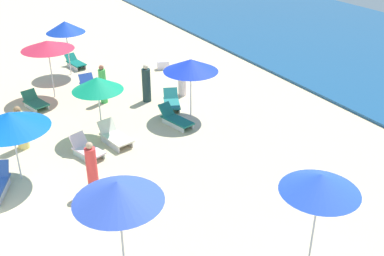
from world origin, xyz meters
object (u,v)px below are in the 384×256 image
Objects in this scene: lounge_chair_3_0 at (35,102)px; beachgoer_1 at (182,80)px; umbrella_6 at (65,27)px; umbrella_5 at (10,120)px; lounge_chair_3_1 at (90,86)px; beachgoer_3 at (146,84)px; umbrella_1 at (97,84)px; lounge_chair_0_0 at (175,119)px; umbrella_4 at (118,191)px; lounge_chair_0_1 at (172,102)px; beachgoer_4 at (21,129)px; lounge_chair_6_0 at (75,63)px; umbrella_0 at (191,65)px; beachgoer_2 at (103,85)px; lounge_chair_1_0 at (87,149)px; lounge_chair_1_1 at (115,136)px; beachgoer_0 at (92,169)px; cooler_box_0 at (163,65)px; umbrella_7 at (321,183)px; umbrella_3 at (47,45)px.

beachgoer_1 reaches higher than lounge_chair_3_0.
umbrella_5 is at bearing -25.93° from umbrella_6.
lounge_chair_3_1 is 2.92m from beachgoer_3.
umbrella_1 is at bearing -82.75° from lounge_chair_3_0.
lounge_chair_0_0 is 8.32m from umbrella_4.
lounge_chair_0_1 is at bearing 90.37° from beachgoer_1.
beachgoer_3 reaches higher than lounge_chair_0_1.
lounge_chair_0_0 is at bearing -41.80° from beachgoer_4.
lounge_chair_6_0 is 5.91m from beachgoer_3.
beachgoer_4 is at bearing 166.23° from umbrella_5.
umbrella_6 is (-13.94, 2.83, -0.09)m from umbrella_4.
umbrella_6 is at bearing 172.88° from umbrella_1.
lounge_chair_3_0 is (-3.91, -5.31, -1.90)m from umbrella_0.
beachgoer_2 is (4.93, -0.25, 0.55)m from lounge_chair_6_0.
beachgoer_3 is (-3.21, 3.74, 0.52)m from lounge_chair_1_0.
beachgoer_0 is (2.49, -1.64, 0.52)m from lounge_chair_1_1.
umbrella_5 is at bearing -134.57° from beachgoer_4.
lounge_chair_0_0 is at bearing 87.10° from cooler_box_0.
beachgoer_1 is at bearing -33.59° from lounge_chair_3_1.
umbrella_1 reaches higher than lounge_chair_6_0.
lounge_chair_0_1 is 0.66× the size of umbrella_1.
umbrella_7 reaches higher than lounge_chair_3_1.
umbrella_3 reaches higher than lounge_chair_0_0.
lounge_chair_1_1 is 3.03m from beachgoer_0.
umbrella_6 reaches higher than umbrella_7.
beachgoer_1 reaches higher than lounge_chair_0_0.
lounge_chair_1_1 is at bearing -97.19° from lounge_chair_3_1.
umbrella_7 is (7.53, 3.20, 1.99)m from lounge_chair_1_0.
beachgoer_3 is at bearing -37.15° from lounge_chair_3_0.
umbrella_5 reaches higher than beachgoer_4.
lounge_chair_1_0 is 4.99m from lounge_chair_3_0.
beachgoer_4 reaches higher than cooler_box_0.
lounge_chair_3_1 is at bearing 69.97° from lounge_chair_1_1.
cooler_box_0 is (1.61, 4.32, -2.17)m from umbrella_6.
umbrella_4 reaches higher than lounge_chair_3_1.
beachgoer_4 is at bearing -124.73° from lounge_chair_3_0.
beachgoer_0 is 2.86× the size of cooler_box_0.
lounge_chair_0_0 is 8.00m from umbrella_6.
umbrella_3 is at bearing 27.36° from cooler_box_0.
umbrella_7 is at bearing -107.74° from lounge_chair_0_0.
beachgoer_2 is at bearing 50.68° from cooler_box_0.
umbrella_0 reaches higher than lounge_chair_1_0.
beachgoer_4 is (-3.79, -1.29, -0.05)m from beachgoer_0.
umbrella_6 reaches higher than lounge_chair_6_0.
umbrella_1 is (0.93, -3.39, 1.82)m from lounge_chair_0_1.
lounge_chair_0_0 is at bearing -89.92° from lounge_chair_0_1.
umbrella_5 is at bearing -23.77° from umbrella_3.
umbrella_0 is at bearing 89.59° from beachgoer_3.
lounge_chair_1_0 is at bearing -98.27° from lounge_chair_3_0.
lounge_chair_3_1 is 0.60× the size of umbrella_5.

